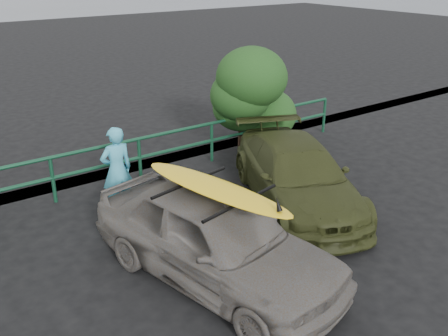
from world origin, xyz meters
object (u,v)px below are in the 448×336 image
at_px(guardrail, 98,169).
at_px(sedan, 215,237).
at_px(man, 117,170).
at_px(olive_vehicle, 297,175).
at_px(surfboard, 215,188).

distance_m(guardrail, sedan, 4.22).
bearing_deg(man, sedan, 95.35).
distance_m(sedan, olive_vehicle, 3.11).
bearing_deg(guardrail, man, -92.14).
bearing_deg(olive_vehicle, guardrail, 159.28).
xyz_separation_m(sedan, surfboard, (-0.00, 0.00, 0.85)).
bearing_deg(olive_vehicle, sedan, -133.67).
xyz_separation_m(guardrail, surfboard, (0.20, -4.21, 1.08)).
height_order(sedan, man, man).
relative_size(guardrail, surfboard, 4.90).
xyz_separation_m(guardrail, sedan, (0.20, -4.21, 0.23)).
bearing_deg(olive_vehicle, man, 172.69).
bearing_deg(guardrail, olive_vehicle, -44.33).
relative_size(olive_vehicle, surfboard, 1.58).
relative_size(man, surfboard, 0.62).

